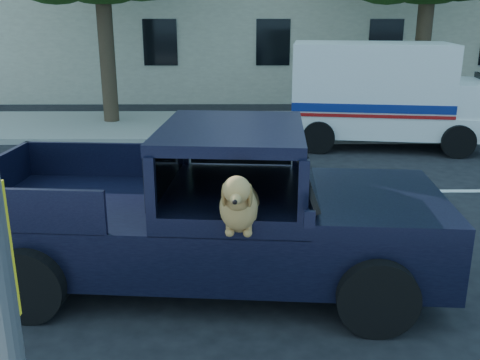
# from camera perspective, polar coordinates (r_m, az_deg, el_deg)

# --- Properties ---
(ground) EXTENTS (120.00, 120.00, 0.00)m
(ground) POSITION_cam_1_polar(r_m,az_deg,el_deg) (6.82, 2.52, -10.44)
(ground) COLOR black
(ground) RESTS_ON ground
(far_sidewalk) EXTENTS (60.00, 4.00, 0.15)m
(far_sidewalk) POSITION_cam_1_polar(r_m,az_deg,el_deg) (15.54, 0.79, 5.82)
(far_sidewalk) COLOR gray
(far_sidewalk) RESTS_ON ground
(lane_stripes) EXTENTS (21.60, 0.14, 0.01)m
(lane_stripes) POSITION_cam_1_polar(r_m,az_deg,el_deg) (10.22, 12.81, -1.19)
(lane_stripes) COLOR silver
(lane_stripes) RESTS_ON ground
(pickup_truck) EXTENTS (5.59, 2.99, 1.95)m
(pickup_truck) POSITION_cam_1_polar(r_m,az_deg,el_deg) (6.53, -3.91, -5.37)
(pickup_truck) COLOR black
(pickup_truck) RESTS_ON ground
(mail_truck) EXTENTS (4.83, 2.88, 2.51)m
(mail_truck) POSITION_cam_1_polar(r_m,az_deg,el_deg) (13.78, 14.85, 8.08)
(mail_truck) COLOR silver
(mail_truck) RESTS_ON ground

